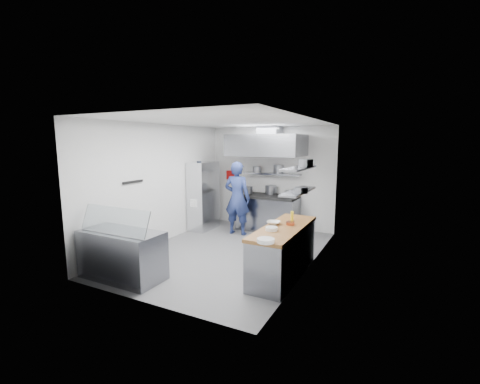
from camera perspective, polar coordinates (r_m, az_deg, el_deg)
The scene contains 36 objects.
floor at distance 7.12m, azimuth -2.22°, elevation -10.65°, with size 5.00×5.00×0.00m, color #515153.
ceiling at distance 6.73m, azimuth -2.36°, elevation 12.44°, with size 5.00×5.00×0.00m, color silver.
wall_back at distance 9.04m, azimuth 5.46°, elevation 2.58°, with size 3.60×0.02×2.80m, color white.
wall_front at distance 4.80m, azimuth -17.01°, elevation -3.28°, with size 3.60×0.02×2.80m, color white.
wall_left at distance 7.82m, azimuth -13.90°, elevation 1.40°, with size 5.00×0.02×2.80m, color white.
wall_right at distance 6.13m, azimuth 12.58°, elevation -0.54°, with size 5.00×0.02×2.80m, color white.
gas_range at distance 8.79m, azimuth 5.02°, elevation -3.87°, with size 1.60×0.80×0.90m, color gray.
cooktop at distance 8.70m, azimuth 5.06°, elevation -0.78°, with size 1.57×0.78×0.06m, color black.
stock_pot_left at distance 8.92m, azimuth 1.34°, elevation 0.34°, with size 0.28×0.28×0.20m, color slate.
stock_pot_mid at distance 8.89m, azimuth 5.50°, elevation 0.40°, with size 0.32×0.32×0.24m, color slate.
stock_pot_right at distance 8.56m, azimuth 8.88°, elevation -0.26°, with size 0.24×0.24×0.16m, color slate.
over_range_shelf at distance 8.84m, azimuth 5.69°, elevation 3.22°, with size 1.60×0.30×0.04m, color gray.
shelf_pot_a at distance 8.93m, azimuth 3.00°, elevation 4.02°, with size 0.23×0.23×0.18m, color slate.
shelf_pot_b at distance 8.97m, azimuth 6.98°, elevation 4.12°, with size 0.31×0.31×0.22m, color slate.
extractor_hood at distance 8.41m, azimuth 4.74°, elevation 8.28°, with size 1.90×1.15×0.55m, color gray.
hood_duct at distance 8.63m, azimuth 5.35°, elevation 10.81°, with size 0.55×0.55×0.24m, color slate.
red_firebox at distance 9.51m, azimuth -1.71°, elevation 3.05°, with size 0.22×0.10×0.26m, color #AB0F0D.
chef at distance 8.28m, azimuth -0.50°, elevation -1.10°, with size 0.69×0.45×1.90m, color navy.
wire_rack at distance 8.83m, azimuth -6.51°, elevation -0.69°, with size 0.50×0.90×1.85m, color silver.
rack_bin_a at distance 8.53m, azimuth -7.96°, elevation -1.91°, with size 0.17×0.21×0.19m, color white.
rack_bin_b at distance 8.85m, azimuth -6.24°, elevation 1.79°, with size 0.16×0.20×0.18m, color yellow.
rack_jar at distance 8.49m, azimuth -7.29°, elevation 4.87°, with size 0.11×0.11×0.18m, color black.
knife_strip at distance 7.13m, azimuth -18.50°, elevation 1.72°, with size 0.04×0.55×0.05m, color black.
prep_counter_base at distance 5.90m, azimuth 7.72°, elevation -10.62°, with size 0.62×2.00×0.84m, color gray.
prep_counter_top at distance 5.76m, azimuth 7.81°, elevation -6.39°, with size 0.65×2.04×0.06m, color brown.
plate_stack_a at distance 4.83m, azimuth 4.60°, elevation -8.59°, with size 0.26×0.26×0.06m, color white.
plate_stack_b at distance 5.47m, azimuth 5.62°, elevation -6.51°, with size 0.21×0.21×0.06m, color white.
copper_pan at distance 5.87m, azimuth 8.93°, elevation -5.52°, with size 0.15×0.15×0.06m, color #B35532.
squeeze_bottle at distance 6.19m, azimuth 9.25°, elevation -4.22°, with size 0.06×0.06×0.18m, color yellow.
mixing_bowl at distance 5.87m, azimuth 5.97°, elevation -5.46°, with size 0.24×0.24×0.06m, color white.
wall_shelf_lower at distance 5.87m, azimuth 10.37°, elevation 0.11°, with size 0.30×1.30×0.04m, color gray.
wall_shelf_upper at distance 5.82m, azimuth 10.49°, elevation 4.20°, with size 0.30×1.30×0.04m, color gray.
shelf_pot_c at distance 5.54m, azimuth 10.76°, elevation 0.33°, with size 0.23×0.23×0.10m, color slate.
shelf_pot_d at distance 5.81m, azimuth 11.59°, elevation 5.06°, with size 0.26×0.26×0.14m, color slate.
display_case at distance 6.08m, azimuth -20.21°, elevation -10.42°, with size 1.50×0.70×0.85m, color gray.
display_glass at distance 5.83m, azimuth -21.41°, elevation -4.72°, with size 1.47×0.02×0.45m, color silver.
Camera 1 is at (3.28, -5.87, 2.37)m, focal length 24.00 mm.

